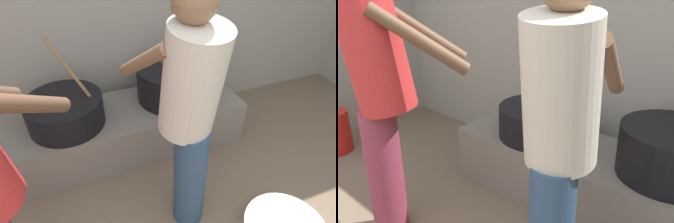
# 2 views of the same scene
# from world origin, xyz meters

# --- Properties ---
(block_enclosure_rear) EXTENTS (5.33, 0.20, 2.16)m
(block_enclosure_rear) POSITION_xyz_m (0.00, 2.60, 1.08)
(block_enclosure_rear) COLOR #9E998E
(block_enclosure_rear) RESTS_ON ground_plane
(hearth_ledge) EXTENTS (1.92, 0.60, 0.40)m
(hearth_ledge) POSITION_xyz_m (-0.06, 2.08, 0.20)
(hearth_ledge) COLOR slate
(hearth_ledge) RESTS_ON ground_plane
(cooking_pot_main) EXTENTS (0.58, 0.58, 0.74)m
(cooking_pot_main) POSITION_xyz_m (0.37, 2.12, 0.54)
(cooking_pot_main) COLOR black
(cooking_pot_main) RESTS_ON hearth_ledge
(cooking_pot_secondary) EXTENTS (0.55, 0.55, 0.67)m
(cooking_pot_secondary) POSITION_xyz_m (-0.50, 2.06, 0.51)
(cooking_pot_secondary) COLOR black
(cooking_pot_secondary) RESTS_ON hearth_ledge
(cook_in_red_shirt) EXTENTS (0.67, 0.72, 1.62)m
(cook_in_red_shirt) POSITION_xyz_m (-0.85, 1.11, 0.93)
(cook_in_red_shirt) COLOR #8C3347
(cook_in_red_shirt) RESTS_ON ground_plane
(cook_in_cream_shirt) EXTENTS (0.47, 0.70, 1.54)m
(cook_in_cream_shirt) POSITION_xyz_m (0.14, 1.30, 0.87)
(cook_in_cream_shirt) COLOR navy
(cook_in_cream_shirt) RESTS_ON ground_plane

